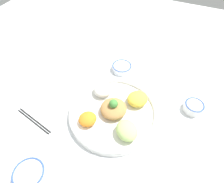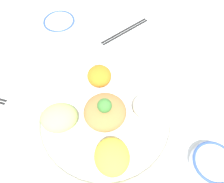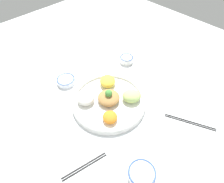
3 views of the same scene
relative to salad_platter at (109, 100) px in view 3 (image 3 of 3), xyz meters
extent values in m
plane|color=white|center=(-0.04, 0.03, -0.02)|extent=(2.40, 2.40, 0.00)
cylinder|color=white|center=(0.00, 0.00, -0.01)|extent=(0.39, 0.39, 0.02)
torus|color=white|center=(0.00, 0.00, 0.00)|extent=(0.39, 0.39, 0.02)
ellipsoid|color=#B7DB7A|center=(0.09, -0.08, 0.02)|extent=(0.13, 0.12, 0.06)
ellipsoid|color=yellow|center=(0.07, 0.09, 0.02)|extent=(0.12, 0.13, 0.05)
ellipsoid|color=white|center=(-0.09, 0.08, 0.02)|extent=(0.12, 0.12, 0.05)
ellipsoid|color=orange|center=(-0.08, -0.09, 0.02)|extent=(0.10, 0.10, 0.04)
ellipsoid|color=#AD7F47|center=(0.00, 0.00, 0.02)|extent=(0.11, 0.11, 0.05)
sphere|color=#478E3D|center=(0.00, 0.00, 0.05)|extent=(0.04, 0.04, 0.04)
cylinder|color=white|center=(-0.08, 0.28, -0.01)|extent=(0.10, 0.10, 0.03)
torus|color=#38569E|center=(-0.08, 0.28, 0.00)|extent=(0.10, 0.10, 0.01)
cylinder|color=maroon|center=(-0.08, 0.28, 0.00)|extent=(0.09, 0.09, 0.00)
cylinder|color=white|center=(-0.16, -0.36, -0.01)|extent=(0.11, 0.11, 0.03)
torus|color=#38569E|center=(-0.16, -0.36, 0.01)|extent=(0.11, 0.11, 0.01)
cylinder|color=#DBB251|center=(-0.16, -0.36, 0.01)|extent=(0.09, 0.09, 0.00)
cylinder|color=white|center=(0.31, 0.17, -0.01)|extent=(0.08, 0.08, 0.04)
torus|color=#38569E|center=(0.31, 0.17, 0.01)|extent=(0.08, 0.08, 0.01)
cylinder|color=#5B3319|center=(0.31, 0.17, 0.01)|extent=(0.07, 0.07, 0.00)
cylinder|color=black|center=(-0.30, -0.17, -0.02)|extent=(0.20, 0.05, 0.01)
cylinder|color=black|center=(-0.31, -0.18, -0.02)|extent=(0.20, 0.05, 0.01)
cylinder|color=black|center=(0.20, -0.36, -0.02)|extent=(0.11, 0.22, 0.01)
cylinder|color=black|center=(0.19, -0.37, -0.02)|extent=(0.11, 0.22, 0.01)
cube|color=beige|center=(0.29, -0.15, -0.02)|extent=(0.08, 0.04, 0.01)
ellipsoid|color=beige|center=(0.23, -0.13, -0.02)|extent=(0.05, 0.05, 0.01)
camera|label=1|loc=(0.18, -0.43, 0.67)|focal=30.00mm
camera|label=2|loc=(0.17, 0.17, 0.54)|focal=35.00mm
camera|label=3|loc=(-0.42, -0.45, 0.76)|focal=30.00mm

